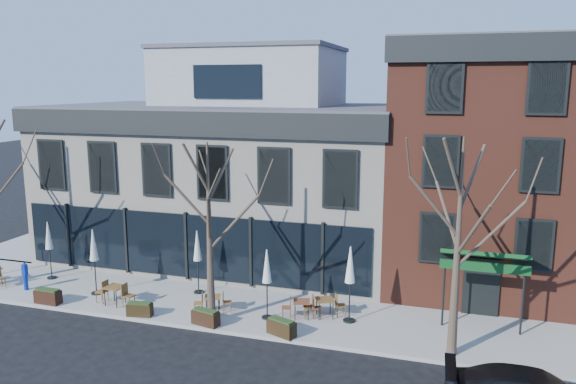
% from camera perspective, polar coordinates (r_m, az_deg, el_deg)
% --- Properties ---
extents(ground, '(120.00, 120.00, 0.00)m').
position_cam_1_polar(ground, '(27.22, -10.06, -9.21)').
color(ground, black).
rests_on(ground, ground).
extents(sidewalk_front, '(33.50, 4.70, 0.15)m').
position_cam_1_polar(sidewalk_front, '(24.08, -5.41, -11.62)').
color(sidewalk_front, gray).
rests_on(sidewalk_front, ground).
extents(sidewalk_side, '(4.50, 12.00, 0.15)m').
position_cam_1_polar(sidewalk_side, '(37.97, -21.14, -3.89)').
color(sidewalk_side, gray).
rests_on(sidewalk_side, ground).
extents(corner_building, '(18.39, 10.39, 11.10)m').
position_cam_1_polar(corner_building, '(30.48, -5.88, 2.24)').
color(corner_building, beige).
rests_on(corner_building, ground).
extents(red_brick_building, '(8.20, 11.78, 11.18)m').
position_cam_1_polar(red_brick_building, '(27.88, 19.29, 2.78)').
color(red_brick_building, brown).
rests_on(red_brick_building, ground).
extents(tree_mid, '(3.50, 3.55, 7.04)m').
position_cam_1_polar(tree_mid, '(21.46, -7.97, -4.01)').
color(tree_mid, '#382B21').
rests_on(tree_mid, sidewalk_front).
extents(tree_right, '(3.72, 3.77, 7.48)m').
position_cam_1_polar(tree_right, '(19.46, 16.88, -5.25)').
color(tree_right, '#382B21').
rests_on(tree_right, sidewalk_front).
extents(call_box, '(0.26, 0.26, 1.29)m').
position_cam_1_polar(call_box, '(28.09, -25.14, -7.67)').
color(call_box, '#0B2599').
rests_on(call_box, sidewalk_front).
extents(cafe_set_2, '(1.86, 0.79, 0.97)m').
position_cam_1_polar(cafe_set_2, '(25.02, -17.17, -9.78)').
color(cafe_set_2, brown).
rests_on(cafe_set_2, sidewalk_front).
extents(cafe_set_3, '(1.59, 0.93, 0.82)m').
position_cam_1_polar(cafe_set_3, '(23.41, -7.65, -11.03)').
color(cafe_set_3, brown).
rests_on(cafe_set_3, sidewalk_front).
extents(cafe_set_4, '(1.66, 0.84, 0.85)m').
position_cam_1_polar(cafe_set_4, '(22.69, 1.39, -11.62)').
color(cafe_set_4, brown).
rests_on(cafe_set_4, sidewalk_front).
extents(cafe_set_5, '(1.75, 1.10, 0.91)m').
position_cam_1_polar(cafe_set_5, '(22.79, 3.76, -11.45)').
color(cafe_set_5, brown).
rests_on(cafe_set_5, sidewalk_front).
extents(umbrella_0, '(0.44, 0.44, 2.77)m').
position_cam_1_polar(umbrella_0, '(28.86, -23.14, -4.39)').
color(umbrella_0, black).
rests_on(umbrella_0, sidewalk_front).
extents(umbrella_1, '(0.47, 0.47, 2.93)m').
position_cam_1_polar(umbrella_1, '(26.00, -19.14, -5.47)').
color(umbrella_1, black).
rests_on(umbrella_1, sidewalk_front).
extents(umbrella_2, '(0.46, 0.46, 2.85)m').
position_cam_1_polar(umbrella_2, '(25.04, -9.19, -5.76)').
color(umbrella_2, black).
rests_on(umbrella_2, sidewalk_front).
extents(umbrella_3, '(0.45, 0.45, 2.83)m').
position_cam_1_polar(umbrella_3, '(22.10, -2.16, -7.92)').
color(umbrella_3, black).
rests_on(umbrella_3, sidewalk_front).
extents(umbrella_4, '(0.49, 0.49, 3.04)m').
position_cam_1_polar(umbrella_4, '(21.88, 6.33, -7.77)').
color(umbrella_4, black).
rests_on(umbrella_4, sidewalk_front).
extents(planter_0, '(1.14, 0.48, 0.63)m').
position_cam_1_polar(planter_0, '(26.17, -23.20, -9.70)').
color(planter_0, black).
rests_on(planter_0, sidewalk_front).
extents(planter_1, '(1.05, 0.55, 0.56)m').
position_cam_1_polar(planter_1, '(23.67, -14.82, -11.43)').
color(planter_1, black).
rests_on(planter_1, sidewalk_front).
extents(planter_2, '(1.16, 0.66, 0.61)m').
position_cam_1_polar(planter_2, '(22.35, -8.37, -12.47)').
color(planter_2, black).
rests_on(planter_2, sidewalk_front).
extents(planter_3, '(1.20, 0.83, 0.62)m').
position_cam_1_polar(planter_3, '(21.29, -0.67, -13.56)').
color(planter_3, black).
rests_on(planter_3, sidewalk_front).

